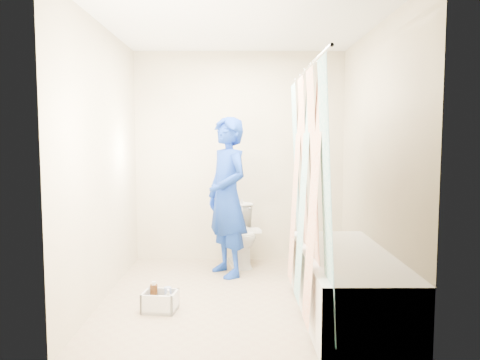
{
  "coord_description": "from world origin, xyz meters",
  "views": [
    {
      "loc": [
        -0.02,
        -4.1,
        1.42
      ],
      "look_at": [
        0.0,
        0.4,
        1.01
      ],
      "focal_mm": 35.0,
      "sensor_mm": 36.0,
      "label": 1
    }
  ],
  "objects_px": {
    "toilet": "(240,234)",
    "cleaning_caddy": "(161,302)",
    "plumber": "(227,197)",
    "bathtub": "(345,281)"
  },
  "relations": [
    {
      "from": "toilet",
      "to": "plumber",
      "type": "xyz_separation_m",
      "value": [
        -0.13,
        -0.41,
        0.48
      ]
    },
    {
      "from": "toilet",
      "to": "cleaning_caddy",
      "type": "distance_m",
      "value": 1.61
    },
    {
      "from": "toilet",
      "to": "bathtub",
      "type": "bearing_deg",
      "value": -70.16
    },
    {
      "from": "cleaning_caddy",
      "to": "plumber",
      "type": "bearing_deg",
      "value": 70.62
    },
    {
      "from": "toilet",
      "to": "plumber",
      "type": "relative_size",
      "value": 0.42
    },
    {
      "from": "plumber",
      "to": "cleaning_caddy",
      "type": "relative_size",
      "value": 5.53
    },
    {
      "from": "bathtub",
      "to": "toilet",
      "type": "xyz_separation_m",
      "value": [
        -0.85,
        1.51,
        0.07
      ]
    },
    {
      "from": "bathtub",
      "to": "cleaning_caddy",
      "type": "distance_m",
      "value": 1.51
    },
    {
      "from": "toilet",
      "to": "cleaning_caddy",
      "type": "xyz_separation_m",
      "value": [
        -0.65,
        -1.45,
        -0.26
      ]
    },
    {
      "from": "plumber",
      "to": "cleaning_caddy",
      "type": "distance_m",
      "value": 1.37
    }
  ]
}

